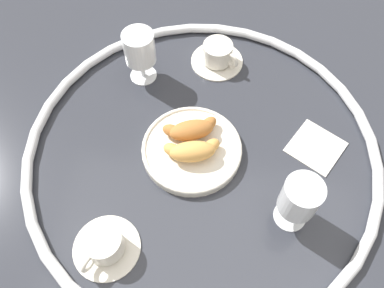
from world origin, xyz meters
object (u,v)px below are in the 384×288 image
(pastry_plate, at_px, (192,148))
(folded_napkin, at_px, (316,147))
(croissant_small, at_px, (191,129))
(juice_glass_right, at_px, (140,50))
(croissant_large, at_px, (192,151))
(coffee_cup_near, at_px, (218,55))
(coffee_cup_far, at_px, (104,245))
(juice_glass_left, at_px, (300,198))

(pastry_plate, height_order, folded_napkin, pastry_plate)
(pastry_plate, distance_m, croissant_small, 0.04)
(juice_glass_right, height_order, folded_napkin, juice_glass_right)
(croissant_large, relative_size, folded_napkin, 1.21)
(croissant_large, xyz_separation_m, croissant_small, (-0.01, 0.05, 0.00))
(pastry_plate, xyz_separation_m, coffee_cup_near, (0.03, 0.28, 0.01))
(croissant_small, relative_size, folded_napkin, 1.17)
(juice_glass_right, bearing_deg, croissant_large, -55.79)
(croissant_large, bearing_deg, coffee_cup_near, 84.71)
(coffee_cup_near, bearing_deg, croissant_large, -95.29)
(croissant_large, xyz_separation_m, coffee_cup_far, (-0.14, -0.22, -0.02))
(pastry_plate, height_order, croissant_small, croissant_small)
(juice_glass_right, distance_m, folded_napkin, 0.47)
(juice_glass_right, bearing_deg, coffee_cup_near, 20.83)
(folded_napkin, bearing_deg, coffee_cup_far, -145.37)
(croissant_large, xyz_separation_m, folded_napkin, (0.28, 0.07, -0.04))
(croissant_small, relative_size, coffee_cup_near, 0.95)
(coffee_cup_far, bearing_deg, coffee_cup_near, 71.74)
(croissant_large, height_order, folded_napkin, croissant_large)
(juice_glass_left, bearing_deg, coffee_cup_near, 115.13)
(juice_glass_right, relative_size, folded_napkin, 1.27)
(coffee_cup_near, distance_m, folded_napkin, 0.34)
(croissant_large, relative_size, juice_glass_left, 0.95)
(juice_glass_left, height_order, juice_glass_right, same)
(pastry_plate, height_order, juice_glass_left, juice_glass_left)
(croissant_large, height_order, croissant_small, same)
(pastry_plate, xyz_separation_m, juice_glass_left, (0.22, -0.13, 0.08))
(croissant_small, relative_size, juice_glass_left, 0.92)
(croissant_small, bearing_deg, folded_napkin, 2.96)
(croissant_small, height_order, coffee_cup_far, croissant_small)
(pastry_plate, distance_m, juice_glass_left, 0.27)
(pastry_plate, bearing_deg, juice_glass_right, 126.51)
(coffee_cup_near, height_order, juice_glass_right, juice_glass_right)
(coffee_cup_near, bearing_deg, juice_glass_left, -64.87)
(coffee_cup_far, bearing_deg, pastry_plate, 60.29)
(juice_glass_left, height_order, folded_napkin, juice_glass_left)
(croissant_large, xyz_separation_m, juice_glass_right, (-0.16, 0.23, 0.05))
(pastry_plate, relative_size, folded_napkin, 2.06)
(pastry_plate, height_order, coffee_cup_far, coffee_cup_far)
(coffee_cup_near, distance_m, juice_glass_right, 0.21)
(folded_napkin, bearing_deg, croissant_large, -166.05)
(croissant_small, distance_m, juice_glass_left, 0.28)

